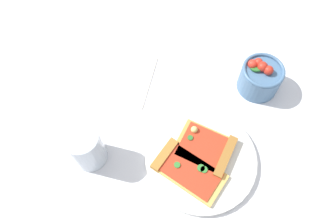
% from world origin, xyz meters
% --- Properties ---
extents(ground_plane, '(2.40, 2.40, 0.00)m').
position_xyz_m(ground_plane, '(0.00, 0.00, 0.00)').
color(ground_plane, silver).
rests_on(ground_plane, ground).
extents(plate, '(0.25, 0.25, 0.01)m').
position_xyz_m(plate, '(0.00, 0.01, 0.01)').
color(plate, silver).
rests_on(plate, ground_plane).
extents(pizza_slice_near, '(0.16, 0.15, 0.02)m').
position_xyz_m(pizza_slice_near, '(-0.02, -0.01, 0.02)').
color(pizza_slice_near, gold).
rests_on(pizza_slice_near, plate).
extents(pizza_slice_far, '(0.17, 0.16, 0.01)m').
position_xyz_m(pizza_slice_far, '(0.04, 0.03, 0.02)').
color(pizza_slice_far, '#E5B256').
rests_on(pizza_slice_far, plate).
extents(salad_bowl, '(0.10, 0.10, 0.09)m').
position_xyz_m(salad_bowl, '(-0.17, -0.17, 0.04)').
color(salad_bowl, '#4C7299').
rests_on(salad_bowl, ground_plane).
extents(soda_glass, '(0.07, 0.07, 0.11)m').
position_xyz_m(soda_glass, '(0.25, -0.03, 0.05)').
color(soda_glass, silver).
rests_on(soda_glass, ground_plane).
extents(paper_napkin, '(0.20, 0.20, 0.00)m').
position_xyz_m(paper_napkin, '(0.17, -0.24, 0.00)').
color(paper_napkin, silver).
rests_on(paper_napkin, ground_plane).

